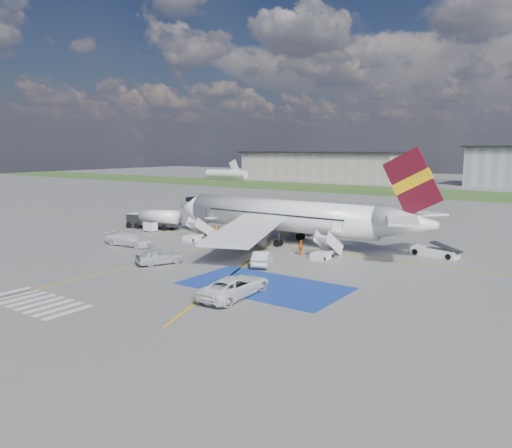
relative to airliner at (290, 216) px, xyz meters
The scene contains 21 objects.
ground 14.48m from the airliner, 96.14° to the right, with size 400.00×400.00×0.00m, color #60605E.
grass_strip 81.08m from the airliner, 91.06° to the left, with size 400.00×30.00×0.01m, color #2D4C1E.
taxiway_line_main 4.21m from the airliner, 126.97° to the right, with size 120.00×0.20×0.01m, color gold.
taxiway_line_cross 25.10m from the airliner, 105.17° to the right, with size 0.20×60.00×0.01m, color gold.
taxiway_line_diag 4.21m from the airliner, 126.97° to the right, with size 0.20×60.00×0.01m, color gold.
staging_box 20.19m from the airliner, 64.74° to the right, with size 14.00×8.00×0.01m, color navy.
crosswalk 32.35m from the airliner, 95.90° to the right, with size 9.00×4.00×0.01m.
terminal_west 129.04m from the airliner, 115.97° to the left, with size 60.00×22.00×10.00m, color #A09A8A.
airliner is the anchor object (origin of this frame).
airstairs_fwd 12.52m from the airliner, 154.30° to the right, with size 1.90×5.20×3.60m.
airstairs_aft 9.59m from the airliner, 35.25° to the right, with size 1.90×5.20×3.60m.
fuel_tanker 22.35m from the airliner, behind, with size 8.53×3.97×2.82m.
gpu_cart 21.27m from the airliner, 168.85° to the right, with size 1.82×1.18×1.51m.
belt_loader 17.46m from the airliner, ahead, with size 5.58×2.72×1.62m.
car_silver_a 18.34m from the airliner, 105.43° to the right, with size 1.90×4.73×1.61m, color #B6B8BE.
car_silver_b 12.85m from the airliner, 71.22° to the right, with size 1.61×4.63×1.53m, color #B3B6BB.
van_white_a 23.48m from the airliner, 69.30° to the right, with size 2.68×5.81×2.18m, color white.
van_white_b 19.84m from the airliner, 139.46° to the right, with size 2.10×5.16×2.02m, color silver.
crew_fwd 10.16m from the airliner, 160.91° to the right, with size 0.66×0.43×1.81m, color orange.
crew_nose 19.69m from the airliner, behind, with size 0.77×0.60×1.59m, color orange.
crew_aft 7.48m from the airliner, 48.75° to the right, with size 0.98×0.41×1.66m, color #FD5F0D.
Camera 1 is at (33.44, -38.35, 11.72)m, focal length 35.00 mm.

